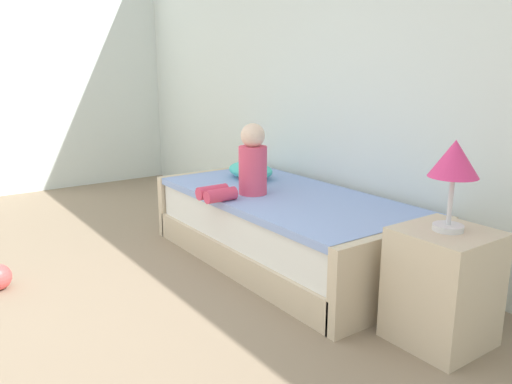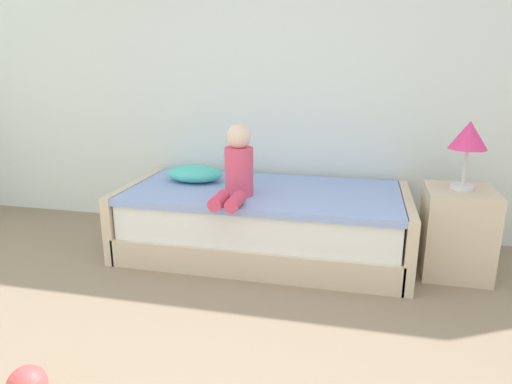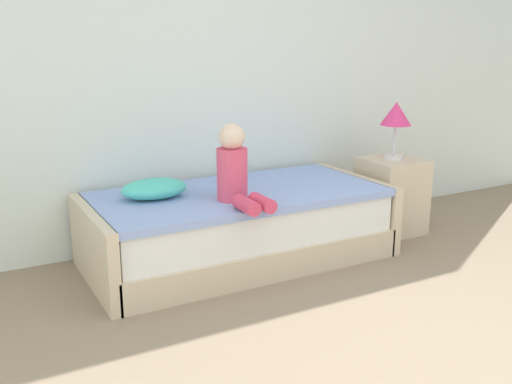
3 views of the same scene
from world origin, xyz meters
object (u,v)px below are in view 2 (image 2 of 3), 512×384
table_lamp (469,139)px  pillow (195,174)px  child_figure (237,168)px  nightstand (456,232)px  bed (263,222)px

table_lamp → pillow: bearing=175.6°
child_figure → pillow: size_ratio=1.16×
table_lamp → nightstand: bearing=90.0°
bed → child_figure: bearing=-121.1°
bed → nightstand: size_ratio=3.52×
bed → child_figure: (-0.14, -0.23, 0.46)m
table_lamp → child_figure: size_ratio=0.88×
bed → nightstand: (1.35, -0.05, 0.05)m
pillow → bed: bearing=-9.9°
child_figure → pillow: bearing=142.9°
bed → table_lamp: bearing=-2.0°
nightstand → pillow: size_ratio=1.36×
nightstand → table_lamp: 0.64m
bed → child_figure: child_figure is taller
pillow → child_figure: bearing=-37.1°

